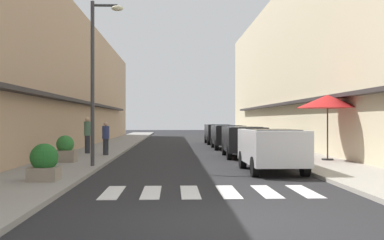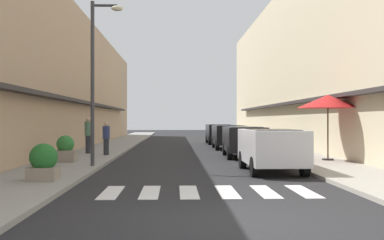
% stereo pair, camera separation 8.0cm
% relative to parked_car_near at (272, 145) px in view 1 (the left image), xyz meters
% --- Properties ---
extents(ground_plane, '(114.10, 114.10, 0.00)m').
position_rel_parked_car_near_xyz_m(ground_plane, '(-2.46, 12.96, -0.92)').
color(ground_plane, '#232326').
extents(sidewalk_left, '(2.82, 72.61, 0.12)m').
position_rel_parked_car_near_xyz_m(sidewalk_left, '(-7.39, 12.96, -0.86)').
color(sidewalk_left, gray).
rests_on(sidewalk_left, ground_plane).
extents(sidewalk_right, '(2.82, 72.61, 0.12)m').
position_rel_parked_car_near_xyz_m(sidewalk_right, '(2.46, 12.96, -0.86)').
color(sidewalk_right, '#9E998E').
rests_on(sidewalk_right, ground_plane).
extents(building_row_left, '(5.50, 48.68, 8.30)m').
position_rel_parked_car_near_xyz_m(building_row_left, '(-11.29, 14.55, 3.23)').
color(building_row_left, tan).
rests_on(building_row_left, ground_plane).
extents(building_row_right, '(5.50, 48.68, 10.67)m').
position_rel_parked_car_near_xyz_m(building_row_right, '(6.37, 14.55, 4.41)').
color(building_row_right, beige).
rests_on(building_row_right, ground_plane).
extents(crosswalk, '(5.20, 2.20, 0.01)m').
position_rel_parked_car_near_xyz_m(crosswalk, '(-2.46, -4.35, -0.91)').
color(crosswalk, silver).
rests_on(crosswalk, ground_plane).
extents(parked_car_near, '(1.82, 4.03, 1.47)m').
position_rel_parked_car_near_xyz_m(parked_car_near, '(0.00, 0.00, 0.00)').
color(parked_car_near, silver).
rests_on(parked_car_near, ground_plane).
extents(parked_car_mid, '(1.90, 4.26, 1.47)m').
position_rel_parked_car_near_xyz_m(parked_car_mid, '(0.00, 6.49, 0.00)').
color(parked_car_mid, black).
rests_on(parked_car_mid, ground_plane).
extents(parked_car_far, '(1.84, 4.28, 1.47)m').
position_rel_parked_car_near_xyz_m(parked_car_far, '(0.00, 13.12, 0.00)').
color(parked_car_far, black).
rests_on(parked_car_far, ground_plane).
extents(parked_car_distant, '(1.82, 4.11, 1.47)m').
position_rel_parked_car_near_xyz_m(parked_car_distant, '(0.00, 19.30, 0.00)').
color(parked_car_distant, black).
rests_on(parked_car_distant, ground_plane).
extents(street_lamp, '(1.19, 0.28, 5.99)m').
position_rel_parked_car_near_xyz_m(street_lamp, '(-6.11, 1.37, 2.81)').
color(street_lamp, '#38383D').
rests_on(street_lamp, sidewalk_left).
extents(cafe_umbrella, '(2.58, 2.58, 2.71)m').
position_rel_parked_car_near_xyz_m(cafe_umbrella, '(3.07, 3.47, 1.62)').
color(cafe_umbrella, '#262626').
rests_on(cafe_umbrella, sidewalk_right).
extents(planter_corner, '(0.78, 0.78, 1.02)m').
position_rel_parked_car_near_xyz_m(planter_corner, '(-6.90, -2.85, -0.31)').
color(planter_corner, gray).
rests_on(planter_corner, sidewalk_left).
extents(planter_midblock, '(0.84, 0.84, 1.05)m').
position_rel_parked_car_near_xyz_m(planter_midblock, '(-7.63, 2.98, -0.33)').
color(planter_midblock, gray).
rests_on(planter_midblock, sidewalk_left).
extents(planter_far, '(0.83, 0.83, 1.07)m').
position_rel_parked_car_near_xyz_m(planter_far, '(2.67, 10.05, -0.32)').
color(planter_far, slate).
rests_on(planter_far, sidewalk_right).
extents(pedestrian_walking_near, '(0.34, 0.34, 1.59)m').
position_rel_parked_car_near_xyz_m(pedestrian_walking_near, '(-6.55, 6.71, 0.03)').
color(pedestrian_walking_near, '#282B33').
rests_on(pedestrian_walking_near, sidewalk_left).
extents(pedestrian_walking_far, '(0.34, 0.34, 1.82)m').
position_rel_parked_car_near_xyz_m(pedestrian_walking_far, '(-7.64, 7.97, 0.17)').
color(pedestrian_walking_far, '#282B33').
rests_on(pedestrian_walking_far, sidewalk_left).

